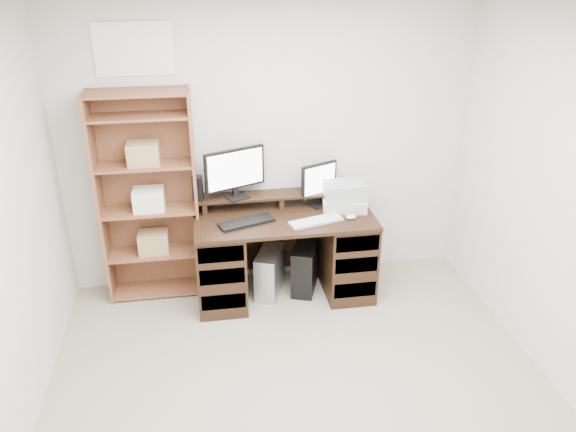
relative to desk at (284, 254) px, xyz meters
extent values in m
cube|color=white|center=(-0.07, -1.64, 2.12)|extent=(3.50, 4.00, 0.02)
cube|color=silver|center=(-0.07, 0.37, 0.86)|extent=(3.50, 0.02, 2.50)
cube|color=white|center=(-1.10, 0.35, 1.69)|extent=(0.60, 0.01, 0.40)
cube|color=black|center=(0.00, -0.01, 0.35)|extent=(1.50, 0.70, 0.03)
cube|color=black|center=(-0.55, -0.01, -0.03)|extent=(0.40, 0.66, 0.72)
cube|color=black|center=(0.55, -0.01, -0.03)|extent=(0.40, 0.66, 0.72)
cube|color=black|center=(0.00, 0.32, 0.01)|extent=(1.48, 0.02, 0.65)
cube|color=black|center=(-0.55, -0.34, -0.21)|extent=(0.36, 0.01, 0.14)
cube|color=black|center=(-0.55, -0.34, 0.03)|extent=(0.36, 0.01, 0.14)
cube|color=black|center=(-0.55, -0.34, 0.23)|extent=(0.36, 0.01, 0.14)
cube|color=black|center=(0.55, -0.34, -0.21)|extent=(0.36, 0.01, 0.14)
cube|color=black|center=(0.55, -0.34, 0.03)|extent=(0.36, 0.01, 0.14)
cube|color=black|center=(0.55, -0.34, 0.23)|extent=(0.36, 0.01, 0.14)
cube|color=black|center=(-0.65, 0.21, 0.41)|extent=(0.04, 0.20, 0.10)
cube|color=black|center=(0.00, 0.21, 0.41)|extent=(0.04, 0.20, 0.10)
cube|color=black|center=(0.65, 0.21, 0.41)|extent=(0.04, 0.20, 0.10)
cube|color=black|center=(0.00, 0.21, 0.47)|extent=(1.40, 0.22, 0.02)
cube|color=black|center=(-0.37, 0.17, 0.49)|extent=(0.21, 0.19, 0.02)
cube|color=black|center=(-0.38, 0.19, 0.54)|extent=(0.06, 0.05, 0.10)
cube|color=black|center=(-0.38, 0.19, 0.73)|extent=(0.51, 0.23, 0.34)
cube|color=white|center=(-0.38, 0.17, 0.73)|extent=(0.46, 0.19, 0.30)
cube|color=black|center=(0.34, 0.16, 0.37)|extent=(0.20, 0.18, 0.01)
cube|color=black|center=(0.33, 0.18, 0.42)|extent=(0.05, 0.04, 0.09)
cube|color=black|center=(0.33, 0.18, 0.59)|extent=(0.33, 0.17, 0.30)
cube|color=white|center=(0.34, 0.16, 0.59)|extent=(0.29, 0.13, 0.27)
cube|color=black|center=(-0.70, 0.19, 0.58)|extent=(0.09, 0.09, 0.21)
cube|color=black|center=(-0.32, -0.09, 0.37)|extent=(0.48, 0.29, 0.03)
cube|color=silver|center=(0.24, -0.16, 0.37)|extent=(0.46, 0.25, 0.02)
ellipsoid|color=white|center=(0.54, -0.14, 0.38)|extent=(0.09, 0.06, 0.04)
cube|color=#B3AE9C|center=(0.54, 0.07, 0.41)|extent=(0.41, 0.34, 0.09)
cube|color=#9BA0A5|center=(0.54, 0.07, 0.53)|extent=(0.35, 0.25, 0.15)
cube|color=#ACAFB3|center=(-0.13, 0.03, -0.19)|extent=(0.31, 0.44, 0.41)
cube|color=black|center=(0.20, 0.05, -0.17)|extent=(0.32, 0.47, 0.43)
cube|color=#19FF33|center=(0.12, -0.15, -0.08)|extent=(0.01, 0.01, 0.01)
cube|color=brown|center=(-1.49, 0.19, 0.51)|extent=(0.02, 0.30, 1.80)
cube|color=brown|center=(-0.71, 0.19, 0.51)|extent=(0.02, 0.30, 1.80)
cube|color=brown|center=(-1.10, 0.33, 0.51)|extent=(0.80, 0.01, 1.80)
cube|color=brown|center=(-1.10, 0.19, -0.36)|extent=(0.75, 0.28, 0.02)
cube|color=brown|center=(-1.10, 0.19, 0.01)|extent=(0.75, 0.28, 0.02)
cube|color=brown|center=(-1.10, 0.19, 0.41)|extent=(0.75, 0.28, 0.02)
cube|color=brown|center=(-1.10, 0.19, 0.81)|extent=(0.75, 0.28, 0.02)
cube|color=brown|center=(-1.10, 0.19, 1.21)|extent=(0.75, 0.28, 0.02)
cube|color=brown|center=(-1.10, 0.19, 1.39)|extent=(0.75, 0.28, 0.02)
cube|color=#A07F54|center=(-1.10, 0.19, 0.11)|extent=(0.25, 0.20, 0.18)
cube|color=white|center=(-1.10, 0.19, 0.51)|extent=(0.25, 0.20, 0.18)
cube|color=#A07F54|center=(-1.10, 0.19, 0.91)|extent=(0.25, 0.20, 0.18)
camera|label=1|loc=(-0.65, -4.19, 2.37)|focal=35.00mm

